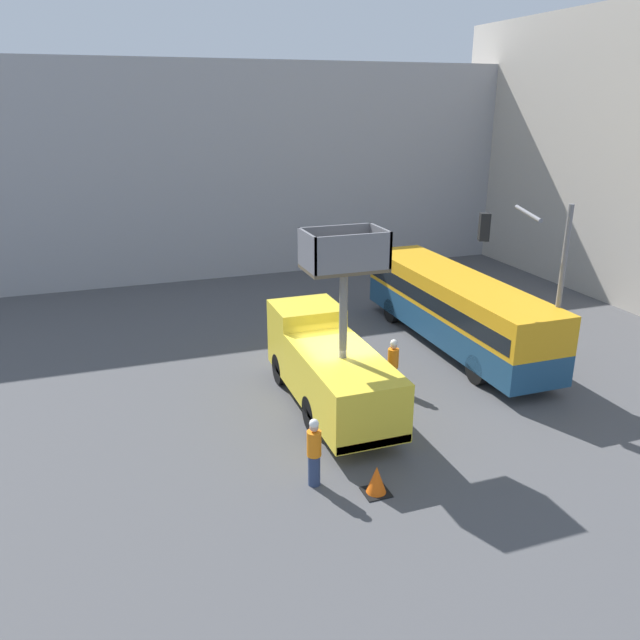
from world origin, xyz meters
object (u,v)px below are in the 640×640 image
object	(u,v)px
utility_truck	(328,363)
traffic_light_pole	(534,269)
road_worker_near_truck	(314,452)
traffic_cone_near_truck	(376,480)
road_worker_directing	(393,365)
city_bus	(455,305)

from	to	relation	value
utility_truck	traffic_light_pole	bearing A→B (deg)	-6.19
traffic_light_pole	utility_truck	bearing A→B (deg)	173.81
road_worker_near_truck	traffic_cone_near_truck	size ratio (longest dim) A/B	2.49
utility_truck	road_worker_directing	size ratio (longest dim) A/B	3.76
city_bus	road_worker_directing	xyz separation A→B (m)	(-4.13, -2.95, -0.81)
traffic_light_pole	road_worker_near_truck	xyz separation A→B (m)	(-8.85, -3.27, -3.29)
road_worker_directing	traffic_cone_near_truck	bearing A→B (deg)	-170.84
road_worker_near_truck	road_worker_directing	bearing A→B (deg)	53.79
traffic_light_pole	road_worker_directing	bearing A→B (deg)	164.89
road_worker_directing	traffic_light_pole	bearing A→B (deg)	-66.57
traffic_light_pole	road_worker_near_truck	bearing A→B (deg)	-159.72
utility_truck	city_bus	xyz separation A→B (m)	(6.66, 3.40, 0.19)
traffic_cone_near_truck	city_bus	bearing A→B (deg)	49.32
road_worker_near_truck	traffic_cone_near_truck	world-z (taller)	road_worker_near_truck
traffic_light_pole	road_worker_directing	xyz separation A→B (m)	(-4.45, 1.20, -3.32)
city_bus	road_worker_near_truck	bearing A→B (deg)	117.55
road_worker_directing	city_bus	bearing A→B (deg)	-15.88
road_worker_near_truck	city_bus	bearing A→B (deg)	49.36
traffic_cone_near_truck	road_worker_near_truck	bearing A→B (deg)	147.41
road_worker_near_truck	traffic_cone_near_truck	bearing A→B (deg)	-24.29
utility_truck	road_worker_directing	distance (m)	2.65
utility_truck	traffic_cone_near_truck	bearing A→B (deg)	-95.60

